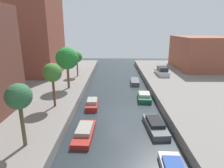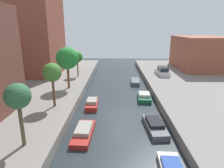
% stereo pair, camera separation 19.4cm
% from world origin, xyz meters
% --- Properties ---
extents(ground_plane, '(84.00, 84.00, 0.00)m').
position_xyz_m(ground_plane, '(0.00, 0.00, 0.00)').
color(ground_plane, '#232B30').
extents(apartment_tower_far, '(10.00, 10.57, 19.73)m').
position_xyz_m(apartment_tower_far, '(-16.00, 16.11, 10.86)').
color(apartment_tower_far, brown).
rests_on(apartment_tower_far, quay_left).
extents(low_block_right, '(10.00, 12.94, 6.73)m').
position_xyz_m(low_block_right, '(18.00, 21.69, 4.36)').
color(low_block_right, brown).
rests_on(low_block_right, quay_right).
extents(street_tree_1, '(1.85, 1.85, 4.82)m').
position_xyz_m(street_tree_1, '(-7.17, -7.92, 4.80)').
color(street_tree_1, brown).
rests_on(street_tree_1, quay_left).
extents(street_tree_2, '(2.05, 2.05, 4.90)m').
position_xyz_m(street_tree_2, '(-7.17, -0.29, 4.81)').
color(street_tree_2, brown).
rests_on(street_tree_2, quay_left).
extents(street_tree_3, '(3.15, 3.15, 5.93)m').
position_xyz_m(street_tree_3, '(-7.17, 6.67, 5.32)').
color(street_tree_3, brown).
rests_on(street_tree_3, quay_left).
extents(street_tree_4, '(1.90, 1.90, 4.45)m').
position_xyz_m(street_tree_4, '(-7.17, 13.86, 4.45)').
color(street_tree_4, '#4E4027').
rests_on(street_tree_4, quay_left).
extents(parked_car, '(1.89, 4.83, 1.55)m').
position_xyz_m(parked_car, '(8.39, 15.19, 1.64)').
color(parked_car, '#B7B7BC').
rests_on(parked_car, quay_right).
extents(moored_boat_left_2, '(1.71, 4.59, 0.81)m').
position_xyz_m(moored_boat_left_2, '(-3.21, -4.83, 0.34)').
color(moored_boat_left_2, maroon).
rests_on(moored_boat_left_2, ground_plane).
extents(moored_boat_left_3, '(1.53, 3.49, 0.97)m').
position_xyz_m(moored_boat_left_3, '(-3.25, 1.90, 0.41)').
color(moored_boat_left_3, maroon).
rests_on(moored_boat_left_3, ground_plane).
extents(moored_boat_right_2, '(1.92, 4.61, 0.87)m').
position_xyz_m(moored_boat_right_2, '(3.50, -3.51, 0.37)').
color(moored_boat_right_2, '#4C5156').
rests_on(moored_boat_right_2, ground_plane).
extents(moored_boat_right_3, '(1.96, 3.60, 0.96)m').
position_xyz_m(moored_boat_right_3, '(3.60, 4.52, 0.41)').
color(moored_boat_right_3, '#195638').
rests_on(moored_boat_right_3, ground_plane).
extents(moored_boat_right_4, '(1.63, 4.08, 0.69)m').
position_xyz_m(moored_boat_right_4, '(3.13, 12.59, 0.34)').
color(moored_boat_right_4, '#4C5156').
rests_on(moored_boat_right_4, ground_plane).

